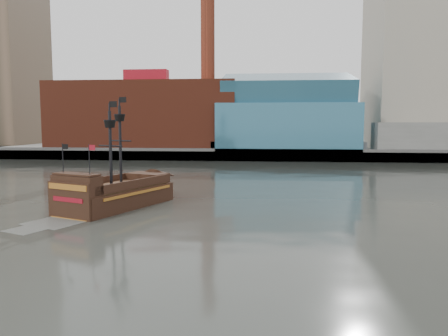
# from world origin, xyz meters

# --- Properties ---
(ground) EXTENTS (400.00, 400.00, 0.00)m
(ground) POSITION_xyz_m (0.00, 0.00, 0.00)
(ground) COLOR #2B2D28
(ground) RESTS_ON ground
(promenade_far) EXTENTS (220.00, 60.00, 2.00)m
(promenade_far) POSITION_xyz_m (0.00, 92.00, 1.00)
(promenade_far) COLOR slate
(promenade_far) RESTS_ON ground
(seawall) EXTENTS (220.00, 1.00, 2.60)m
(seawall) POSITION_xyz_m (0.00, 62.50, 1.30)
(seawall) COLOR #4C4C49
(seawall) RESTS_ON ground
(skyline) EXTENTS (149.00, 45.00, 62.00)m
(skyline) POSITION_xyz_m (5.21, 84.56, 24.55)
(skyline) COLOR brown
(skyline) RESTS_ON promenade_far
(pirate_ship) EXTENTS (9.73, 15.43, 11.13)m
(pirate_ship) POSITION_xyz_m (-8.39, 11.61, 1.01)
(pirate_ship) COLOR black
(pirate_ship) RESTS_ON ground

